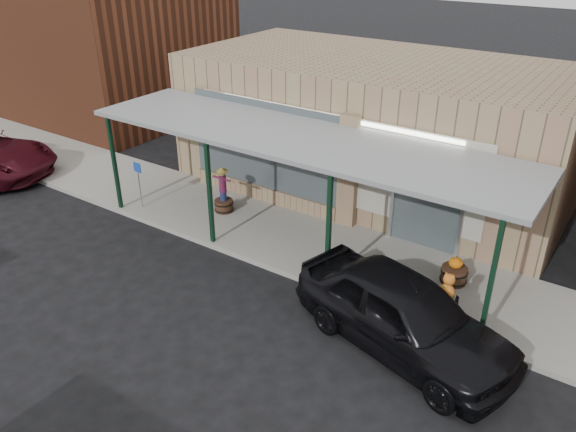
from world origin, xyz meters
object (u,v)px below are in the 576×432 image
Objects in this scene: barrel_pumpkin at (454,273)px; barrel_scarecrow at (223,197)px; parked_sedan at (404,313)px; handicap_sign at (139,179)px.

barrel_scarecrow is at bearing -178.53° from barrel_pumpkin.
barrel_scarecrow is 1.86× the size of barrel_pumpkin.
barrel_pumpkin is 2.72m from parked_sedan.
barrel_pumpkin is at bearing 11.66° from parked_sedan.
handicap_sign is at bearing 96.84° from parked_sedan.
barrel_scarecrow is 7.04m from barrel_pumpkin.
handicap_sign is (-2.27, -1.18, 0.45)m from barrel_scarecrow.
parked_sedan reaches higher than handicap_sign.
handicap_sign is at bearing -138.52° from barrel_scarecrow.
barrel_scarecrow reaches higher than barrel_pumpkin.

